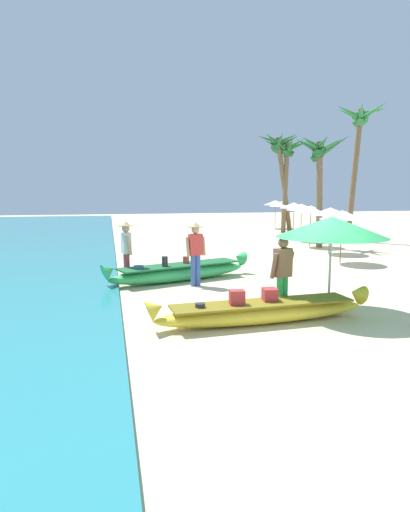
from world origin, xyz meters
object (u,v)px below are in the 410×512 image
person_vendor_assistant (126,248)px  person_tourist_customer (283,272)px  patio_umbrella_large (332,227)px  palm_tree_tall_inland (359,131)px  palm_tree_leaning_seaward (287,155)px  person_vendor_hatted (196,249)px  boat_green_midground (180,272)px  palm_tree_mid_cluster (280,151)px  boat_yellow_foreground (262,311)px  palm_tree_far_behind (320,156)px

person_vendor_assistant → person_tourist_customer: bearing=-51.5°
patio_umbrella_large → palm_tree_tall_inland: (7.69, 12.06, 3.63)m
person_vendor_assistant → palm_tree_leaning_seaward: bearing=52.4°
patio_umbrella_large → person_vendor_hatted: bearing=125.1°
person_tourist_customer → person_vendor_assistant: 4.97m
person_vendor_hatted → person_vendor_assistant: (-1.84, 0.69, 0.00)m
boat_green_midground → palm_tree_mid_cluster: (8.18, 13.21, 4.62)m
person_tourist_customer → person_vendor_assistant: (-3.09, 3.89, 0.10)m
palm_tree_mid_cluster → person_vendor_hatted: bearing=-119.3°
palm_tree_leaning_seaward → person_vendor_assistant: bearing=-127.6°
person_tourist_customer → palm_tree_tall_inland: size_ratio=0.24×
person_tourist_customer → boat_yellow_foreground: bearing=-141.1°
boat_green_midground → palm_tree_far_behind: bearing=39.8°
person_tourist_customer → patio_umbrella_large: size_ratio=0.71×
boat_green_midground → person_vendor_assistant: (-1.52, -0.07, 0.76)m
boat_green_midground → patio_umbrella_large: bearing=-57.0°
palm_tree_leaning_seaward → palm_tree_far_behind: palm_tree_leaning_seaward is taller
person_tourist_customer → palm_tree_mid_cluster: palm_tree_mid_cluster is taller
boat_yellow_foreground → boat_green_midground: boat_green_midground is taller
palm_tree_mid_cluster → patio_umbrella_large: bearing=-107.9°
person_tourist_customer → palm_tree_mid_cluster: 18.82m
palm_tree_tall_inland → palm_tree_leaning_seaward: size_ratio=1.19×
boat_green_midground → person_tourist_customer: person_tourist_customer is taller
palm_tree_leaning_seaward → palm_tree_mid_cluster: size_ratio=0.95×
palm_tree_tall_inland → patio_umbrella_large: bearing=-122.5°
person_vendor_assistant → palm_tree_tall_inland: bearing=34.4°
person_vendor_assistant → palm_tree_tall_inland: 15.01m
boat_yellow_foreground → boat_green_midground: 4.55m
person_vendor_hatted → palm_tree_tall_inland: 14.03m
person_tourist_customer → palm_tree_leaning_seaward: size_ratio=0.29×
person_tourist_customer → person_vendor_assistant: person_vendor_assistant is taller
palm_tree_leaning_seaward → boat_green_midground: bearing=-123.3°
person_vendor_assistant → palm_tree_leaning_seaward: (10.16, 13.21, 3.62)m
boat_green_midground → palm_tree_mid_cluster: 16.21m
boat_yellow_foreground → patio_umbrella_large: (1.65, 0.41, 1.61)m
person_vendor_assistant → palm_tree_leaning_seaward: 17.05m
patio_umbrella_large → palm_tree_leaning_seaward: 18.41m
palm_tree_tall_inland → palm_tree_mid_cluster: size_ratio=1.14×
person_vendor_hatted → palm_tree_tall_inland: bearing=41.3°
person_vendor_hatted → palm_tree_tall_inland: (9.98, 8.78, 4.46)m
palm_tree_leaning_seaward → person_tourist_customer: bearing=-112.5°
person_tourist_customer → palm_tree_far_behind: (5.70, 10.02, 3.15)m
person_vendor_assistant → patio_umbrella_large: patio_umbrella_large is taller
palm_tree_mid_cluster → palm_tree_far_behind: 7.26m
boat_yellow_foreground → person_tourist_customer: size_ratio=2.86×
person_vendor_assistant → patio_umbrella_large: (4.14, -3.97, 0.83)m
person_tourist_customer → palm_tree_tall_inland: 15.51m
boat_green_midground → palm_tree_leaning_seaward: 16.33m
boat_yellow_foreground → palm_tree_leaning_seaward: bearing=66.4°
person_tourist_customer → palm_tree_mid_cluster: (6.60, 17.17, 3.96)m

